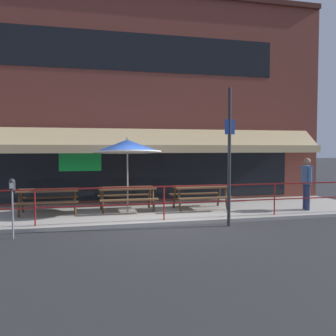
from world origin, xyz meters
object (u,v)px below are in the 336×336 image
Objects in this scene: pedestrian_walking at (307,181)px; street_sign_pole at (229,155)px; picnic_table_centre at (127,192)px; picnic_table_right at (200,191)px; picnic_table_left at (48,195)px; parking_meter_near at (12,190)px; patio_umbrella_centre at (127,147)px.

pedestrian_walking is 3.69m from street_sign_pole.
picnic_table_centre is 0.48× the size of street_sign_pole.
pedestrian_walking reaches higher than picnic_table_right.
picnic_table_right is (4.85, -0.17, 0.00)m from picnic_table_left.
pedestrian_walking is (3.35, -1.00, 0.35)m from picnic_table_right.
picnic_table_right is at bearing 24.38° from parking_meter_near.
street_sign_pole reaches higher than pedestrian_walking.
pedestrian_walking is (5.78, -1.16, 0.35)m from picnic_table_centre.
patio_umbrella_centre is at bearing 39.08° from parking_meter_near.
street_sign_pole reaches higher than picnic_table_right.
patio_umbrella_centre is 5.97m from pedestrian_walking.
picnic_table_left and picnic_table_right have the same top height.
picnic_table_centre is 0.76× the size of patio_umbrella_centre.
picnic_table_right is 2.84m from patio_umbrella_centre.
patio_umbrella_centre is 4.05m from parking_meter_near.
patio_umbrella_centre is 1.67× the size of parking_meter_near.
picnic_table_left is 0.76× the size of patio_umbrella_centre.
parking_meter_near is (-3.04, -2.47, -1.03)m from patio_umbrella_centre.
picnic_table_right is 2.65m from street_sign_pole.
street_sign_pole reaches higher than patio_umbrella_centre.
picnic_table_centre is 4.05m from parking_meter_near.
patio_umbrella_centre reaches higher than picnic_table_left.
picnic_table_centre is at bearing 134.37° from street_sign_pole.
patio_umbrella_centre is (-2.43, -0.01, 1.47)m from picnic_table_right.
patio_umbrella_centre reaches higher than pedestrian_walking.
patio_umbrella_centre is 1.39× the size of pedestrian_walking.
picnic_table_left is at bearing 76.96° from parking_meter_near.
street_sign_pole is (2.46, -2.34, -0.25)m from patio_umbrella_centre.
picnic_table_left is at bearing 178.03° from picnic_table_right.
pedestrian_walking is at bearing -9.71° from patio_umbrella_centre.
picnic_table_left is 2.84m from patio_umbrella_centre.
parking_meter_near is at bearing -170.47° from pedestrian_walking.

